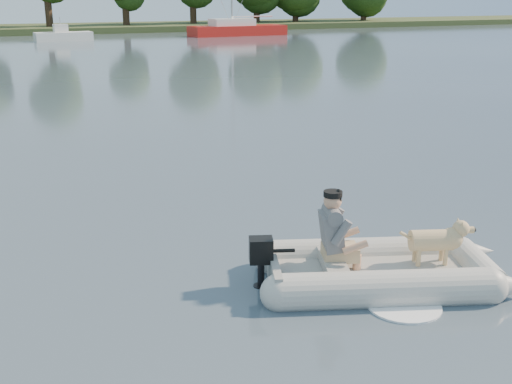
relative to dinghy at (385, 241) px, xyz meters
name	(u,v)px	position (x,y,z in m)	size (l,w,h in m)	color
water	(301,279)	(-0.96, 0.53, -0.58)	(160.00, 160.00, 0.00)	slate
shore_bank	(9,30)	(-0.96, 62.53, -0.33)	(160.00, 12.00, 0.70)	#47512D
dinghy	(385,241)	(0.00, 0.00, 0.00)	(4.79, 3.75, 1.37)	#A7A7A2
man	(333,228)	(-0.63, 0.28, 0.18)	(0.72, 0.61, 1.06)	slate
dog	(431,244)	(0.62, -0.16, -0.07)	(0.92, 0.33, 0.61)	tan
outboard_motor	(261,265)	(-1.55, 0.55, -0.28)	(0.41, 0.29, 0.78)	black
motorboat	(63,30)	(2.36, 48.47, 0.31)	(4.65, 1.79, 1.97)	white
sailboat	(237,30)	(17.88, 49.47, -0.04)	(9.06, 3.15, 12.29)	red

